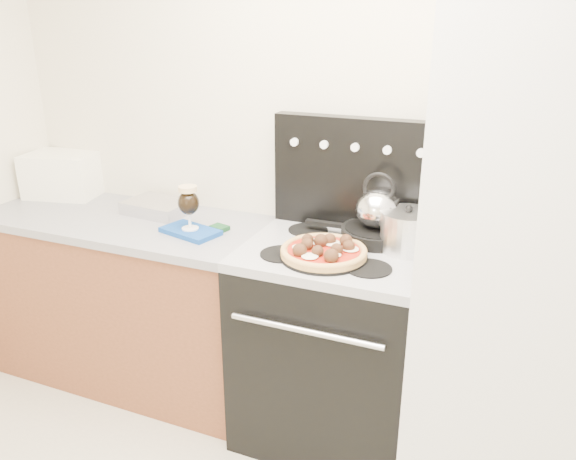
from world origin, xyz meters
The scene contains 16 objects.
room_shell centered at (0.00, 0.29, 1.25)m, with size 3.52×3.01×2.52m.
base_cabinet centered at (-1.02, 1.20, 0.43)m, with size 1.45×0.60×0.86m, color brown.
countertop centered at (-1.02, 1.20, 0.88)m, with size 1.48×0.63×0.04m, color gray.
stove_body centered at (0.08, 1.18, 0.44)m, with size 0.76×0.65×0.88m, color black.
cooktop centered at (0.08, 1.18, 0.90)m, with size 0.76×0.65×0.04m, color #ADADB2.
backguard centered at (0.08, 1.45, 1.17)m, with size 0.76×0.08×0.50m, color black.
fridge centered at (0.78, 1.15, 0.95)m, with size 0.64×0.68×1.90m, color silver.
toaster_oven centered at (-1.55, 1.38, 1.02)m, with size 0.37×0.28×0.23m, color white.
foil_sheet centered at (-0.90, 1.32, 0.93)m, with size 0.31×0.23×0.06m, color white.
oven_mitt centered at (-0.60, 1.13, 0.91)m, with size 0.26×0.15×0.02m, color #124399.
beer_glass centered at (-0.60, 1.13, 1.03)m, with size 0.10×0.10×0.21m, color black, non-canonical shape.
pizza_pan centered at (0.07, 1.06, 0.93)m, with size 0.35×0.35×0.01m, color black.
pizza centered at (0.07, 1.06, 0.96)m, with size 0.34×0.34×0.05m, color gold, non-canonical shape.
skillet centered at (0.21, 1.33, 0.95)m, with size 0.30×0.30×0.05m, color black.
tea_kettle centered at (0.21, 1.33, 1.08)m, with size 0.19×0.19×0.21m, color white, non-canonical shape.
stock_pot centered at (0.35, 1.27, 1.00)m, with size 0.22×0.22×0.16m, color silver.
Camera 1 is at (0.72, -0.90, 1.82)m, focal length 35.00 mm.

